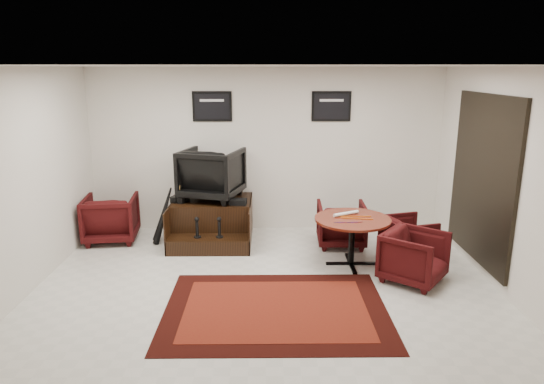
{
  "coord_description": "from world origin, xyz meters",
  "views": [
    {
      "loc": [
        0.02,
        -5.74,
        2.78
      ],
      "look_at": [
        0.09,
        0.9,
        1.07
      ],
      "focal_mm": 32.0,
      "sensor_mm": 36.0,
      "label": 1
    }
  ],
  "objects": [
    {
      "name": "meeting_table",
      "position": [
        1.23,
        0.82,
        0.62
      ],
      "size": [
        1.08,
        1.08,
        0.71
      ],
      "color": "#4B190A",
      "rests_on": "ground"
    },
    {
      "name": "shoes_pair",
      "position": [
        -1.4,
        1.88,
        0.72
      ],
      "size": [
        0.29,
        0.33,
        0.1
      ],
      "color": "black",
      "rests_on": "shine_podium"
    },
    {
      "name": "paper_roll",
      "position": [
        1.16,
        0.96,
        0.73
      ],
      "size": [
        0.4,
        0.24,
        0.05
      ],
      "primitive_type": "cylinder",
      "rotation": [
        0.0,
        1.57,
        0.48
      ],
      "color": "white",
      "rests_on": "meeting_table"
    },
    {
      "name": "umbrella_hooked",
      "position": [
        -1.67,
        1.83,
        0.47
      ],
      "size": [
        0.35,
        0.13,
        0.95
      ],
      "primitive_type": null,
      "color": "black",
      "rests_on": "ground"
    },
    {
      "name": "table_chair_back",
      "position": [
        1.2,
        1.64,
        0.38
      ],
      "size": [
        0.77,
        0.73,
        0.77
      ],
      "primitive_type": "imported",
      "rotation": [
        0.0,
        0.0,
        3.1
      ],
      "color": "black",
      "rests_on": "ground"
    },
    {
      "name": "table_clutter",
      "position": [
        1.25,
        0.79,
        0.71
      ],
      "size": [
        0.57,
        0.3,
        0.01
      ],
      "color": "#DA5E0C",
      "rests_on": "meeting_table"
    },
    {
      "name": "ground",
      "position": [
        0.0,
        0.0,
        0.0
      ],
      "size": [
        6.0,
        6.0,
        0.0
      ],
      "primitive_type": "plane",
      "color": "beige",
      "rests_on": "ground"
    },
    {
      "name": "shine_chair",
      "position": [
        -0.89,
        2.05,
        1.13
      ],
      "size": [
        1.11,
        1.07,
        0.93
      ],
      "primitive_type": "imported",
      "rotation": [
        0.0,
        0.0,
        2.86
      ],
      "color": "black",
      "rests_on": "shine_podium"
    },
    {
      "name": "umbrella_black",
      "position": [
        -1.67,
        1.68,
        0.4
      ],
      "size": [
        0.3,
        0.11,
        0.8
      ],
      "primitive_type": null,
      "color": "black",
      "rests_on": "ground"
    },
    {
      "name": "armchair_side",
      "position": [
        -2.55,
        1.88,
        0.42
      ],
      "size": [
        0.9,
        0.85,
        0.84
      ],
      "primitive_type": "imported",
      "rotation": [
        0.0,
        0.0,
        3.26
      ],
      "color": "black",
      "rests_on": "ground"
    },
    {
      "name": "room_shell",
      "position": [
        0.41,
        0.12,
        1.79
      ],
      "size": [
        6.02,
        5.02,
        2.81
      ],
      "color": "silver",
      "rests_on": "ground"
    },
    {
      "name": "table_chair_window",
      "position": [
        2.14,
        1.13,
        0.34
      ],
      "size": [
        0.77,
        0.8,
        0.68
      ],
      "primitive_type": "imported",
      "rotation": [
        0.0,
        0.0,
        1.84
      ],
      "color": "black",
      "rests_on": "ground"
    },
    {
      "name": "polish_kit",
      "position": [
        -0.44,
        1.68,
        0.71
      ],
      "size": [
        0.28,
        0.21,
        0.09
      ],
      "primitive_type": "cube",
      "rotation": [
        0.0,
        0.0,
        -0.11
      ],
      "color": "black",
      "rests_on": "shine_podium"
    },
    {
      "name": "table_chair_corner",
      "position": [
        1.97,
        0.25,
        0.38
      ],
      "size": [
        1.0,
        1.01,
        0.76
      ],
      "primitive_type": "imported",
      "rotation": [
        0.0,
        0.0,
        0.91
      ],
      "color": "black",
      "rests_on": "ground"
    },
    {
      "name": "shine_podium",
      "position": [
        -0.89,
        1.91,
        0.31
      ],
      "size": [
        1.29,
        1.33,
        0.67
      ],
      "color": "black",
      "rests_on": "ground"
    },
    {
      "name": "area_rug",
      "position": [
        0.12,
        -0.53,
        0.01
      ],
      "size": [
        2.63,
        1.97,
        0.01
      ],
      "color": "black",
      "rests_on": "ground"
    }
  ]
}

